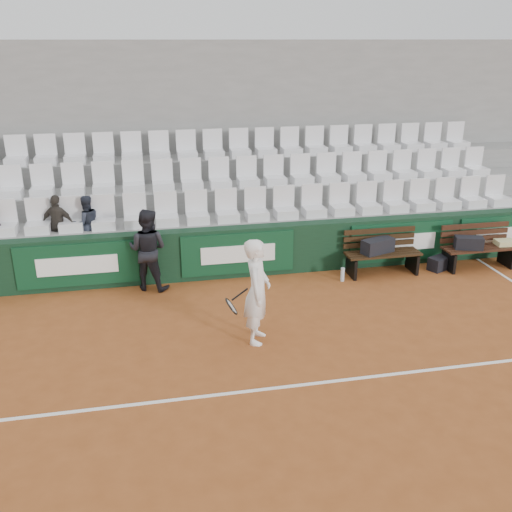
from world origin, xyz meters
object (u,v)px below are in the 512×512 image
Objects in this scene: ball_kid at (148,250)px; sports_bag_left at (378,246)px; water_bottle_far at (417,268)px; bench_right at (478,257)px; water_bottle_near at (342,274)px; spectator_b at (55,201)px; bench_left at (382,263)px; spectator_c at (84,201)px; sports_bag_right at (469,243)px; sports_bag_ground at (439,263)px; tennis_player at (257,291)px.

sports_bag_left is at bearing -158.27° from ball_kid.
sports_bag_left reaches higher than water_bottle_far.
water_bottle_far is (-1.35, -0.05, -0.10)m from bench_right.
bench_right is at bearing -158.56° from ball_kid.
spectator_b is at bearing 167.22° from water_bottle_near.
spectator_c reaches higher than bench_left.
sports_bag_right reaches higher than water_bottle_far.
sports_bag_ground is 1.84× the size of water_bottle_far.
tennis_player reaches higher than ball_kid.
sports_bag_left is at bearing 165.32° from bench_left.
water_bottle_far is at bearing -179.47° from sports_bag_right.
sports_bag_right is 0.48× the size of spectator_b.
ball_kid reaches higher than sports_bag_ground.
sports_bag_right is at bearing 151.88° from spectator_c.
ball_kid is (-4.46, 0.18, 0.18)m from sports_bag_left.
water_bottle_far is 0.14× the size of tennis_player.
water_bottle_far is at bearing 28.47° from tennis_player.
sports_bag_left is 0.58× the size of spectator_b.
spectator_b is at bearing 171.89° from sports_bag_right.
water_bottle_near is 0.24× the size of spectator_b.
bench_left is 5.92m from spectator_c.
water_bottle_far is 5.33m from ball_kid.
bench_left is 0.93m from water_bottle_near.
bench_right is 2.95m from water_bottle_near.
sports_bag_left is at bearing 168.20° from water_bottle_far.
water_bottle_near is 1.60m from water_bottle_far.
spectator_b reaches higher than water_bottle_far.
bench_left is 1.00× the size of bench_right.
water_bottle_far is (0.70, -0.14, -0.10)m from bench_left.
bench_right reaches higher than sports_bag_ground.
tennis_player is (-2.88, -2.17, 0.24)m from sports_bag_left.
spectator_b reaches higher than ball_kid.
sports_bag_left reaches higher than bench_left.
spectator_c reaches higher than sports_bag_ground.
sports_bag_right is 6.36m from ball_kid.
sports_bag_right is (1.77, -0.13, 0.35)m from bench_left.
bench_left is 1.81m from sports_bag_right.
sports_bag_right is 8.12m from spectator_b.
sports_bag_left is 3.62m from tennis_player.
spectator_b is at bearing -2.01° from ball_kid.
bench_right is at bearing 2.06° from water_bottle_near.
bench_left is 1.24m from sports_bag_ground.
spectator_c is (-5.57, 0.98, 0.96)m from sports_bag_left.
spectator_c is (-4.79, 1.20, 1.41)m from water_bottle_near.
spectator_b reaches higher than bench_right.
bench_left is 1.32× the size of spectator_b.
sports_bag_right is 1.22× the size of sports_bag_ground.
ball_kid reaches higher than bench_left.
ball_kid is at bearing 177.69° from sports_bag_left.
ball_kid is at bearing 173.69° from water_bottle_near.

